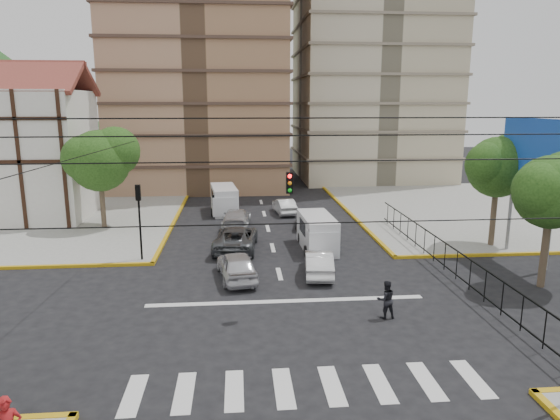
{
  "coord_description": "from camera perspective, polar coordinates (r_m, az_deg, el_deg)",
  "views": [
    {
      "loc": [
        -2.18,
        -20.58,
        9.1
      ],
      "look_at": [
        -0.14,
        2.92,
        4.0
      ],
      "focal_mm": 32.0,
      "sensor_mm": 36.0,
      "label": 1
    }
  ],
  "objects": [
    {
      "name": "tudor_building",
      "position": [
        44.1,
        -27.5,
        5.83
      ],
      "size": [
        10.8,
        8.05,
        12.23
      ],
      "color": "silver",
      "rests_on": "ground"
    },
    {
      "name": "tree_park_a",
      "position": [
        27.57,
        28.75,
        2.16
      ],
      "size": [
        4.41,
        3.6,
        6.83
      ],
      "color": "#473828",
      "rests_on": "ground"
    },
    {
      "name": "tree_park_c",
      "position": [
        33.98,
        23.78,
        4.81
      ],
      "size": [
        4.65,
        3.8,
        7.25
      ],
      "color": "#473828",
      "rests_on": "ground"
    },
    {
      "name": "car_white_rear_right",
      "position": [
        41.52,
        0.5,
        0.45
      ],
      "size": [
        1.84,
        4.02,
        1.28
      ],
      "primitive_type": "imported",
      "rotation": [
        0.0,
        0.0,
        3.27
      ],
      "color": "white",
      "rests_on": "ground"
    },
    {
      "name": "billboard",
      "position": [
        31.51,
        27.06,
        5.22
      ],
      "size": [
        0.36,
        6.2,
        8.1
      ],
      "color": "slate",
      "rests_on": "ground"
    },
    {
      "name": "sidewalk_nw",
      "position": [
        45.23,
        -28.03,
        -0.76
      ],
      "size": [
        26.0,
        26.0,
        0.15
      ],
      "primitive_type": "cube",
      "color": "gray",
      "rests_on": "ground"
    },
    {
      "name": "ground",
      "position": [
        22.61,
        1.02,
        -11.54
      ],
      "size": [
        160.0,
        160.0,
        0.0
      ],
      "primitive_type": "plane",
      "color": "black",
      "rests_on": "ground"
    },
    {
      "name": "pedestrian_crosswalk",
      "position": [
        22.16,
        12.01,
        -9.97
      ],
      "size": [
        0.88,
        0.72,
        1.68
      ],
      "primitive_type": "imported",
      "rotation": [
        0.0,
        0.0,
        3.25
      ],
      "color": "black",
      "rests_on": "ground"
    },
    {
      "name": "car_silver_rear_left",
      "position": [
        37.03,
        -5.0,
        -0.95
      ],
      "size": [
        2.32,
        5.01,
        1.42
      ],
      "primitive_type": "imported",
      "rotation": [
        0.0,
        0.0,
        3.07
      ],
      "color": "silver",
      "rests_on": "ground"
    },
    {
      "name": "stop_line",
      "position": [
        23.7,
        0.71,
        -10.36
      ],
      "size": [
        13.0,
        0.4,
        0.01
      ],
      "primitive_type": "cube",
      "color": "silver",
      "rests_on": "ground"
    },
    {
      "name": "car_grey_mid_left",
      "position": [
        31.53,
        -5.05,
        -3.19
      ],
      "size": [
        3.02,
        5.65,
        1.51
      ],
      "primitive_type": "imported",
      "rotation": [
        0.0,
        0.0,
        3.05
      ],
      "color": "#53565A",
      "rests_on": "ground"
    },
    {
      "name": "park_fence",
      "position": [
        28.93,
        18.2,
        -6.77
      ],
      "size": [
        0.1,
        22.5,
        1.66
      ],
      "primitive_type": null,
      "color": "black",
      "rests_on": "ground"
    },
    {
      "name": "traffic_light_nw",
      "position": [
        29.55,
        -15.81,
        0.04
      ],
      "size": [
        0.28,
        0.22,
        4.4
      ],
      "color": "black",
      "rests_on": "ground"
    },
    {
      "name": "sidewalk_ne",
      "position": [
        47.12,
        23.24,
        0.16
      ],
      "size": [
        26.0,
        26.0,
        0.15
      ],
      "primitive_type": "cube",
      "color": "gray",
      "rests_on": "ground"
    },
    {
      "name": "van_left_lane",
      "position": [
        41.92,
        -6.41,
        1.09
      ],
      "size": [
        2.45,
        5.08,
        2.21
      ],
      "rotation": [
        0.0,
        0.0,
        0.11
      ],
      "color": "silver",
      "rests_on": "ground"
    },
    {
      "name": "car_white_front_right",
      "position": [
        27.0,
        4.45,
        -6.01
      ],
      "size": [
        1.9,
        4.25,
        1.36
      ],
      "primitive_type": "imported",
      "rotation": [
        0.0,
        0.0,
        3.03
      ],
      "color": "white",
      "rests_on": "ground"
    },
    {
      "name": "crosswalk_stripes",
      "position": [
        17.32,
        3.2,
        -19.5
      ],
      "size": [
        12.0,
        2.4,
        0.01
      ],
      "primitive_type": "cube",
      "color": "silver",
      "rests_on": "ground"
    },
    {
      "name": "car_silver_front_left",
      "position": [
        26.35,
        -4.97,
        -6.32
      ],
      "size": [
        2.41,
        4.61,
        1.5
      ],
      "primitive_type": "imported",
      "rotation": [
        0.0,
        0.0,
        3.29
      ],
      "color": "silver",
      "rests_on": "ground"
    },
    {
      "name": "van_right_lane",
      "position": [
        31.38,
        4.33,
        -2.73
      ],
      "size": [
        2.04,
        4.81,
        2.14
      ],
      "rotation": [
        0.0,
        0.0,
        0.04
      ],
      "color": "silver",
      "rests_on": "ground"
    },
    {
      "name": "tree_tudor",
      "position": [
        38.06,
        -19.82,
        5.63
      ],
      "size": [
        5.39,
        4.4,
        7.43
      ],
      "color": "#473828",
      "rests_on": "ground"
    },
    {
      "name": "traffic_light_hanging",
      "position": [
        18.94,
        1.73,
        2.47
      ],
      "size": [
        18.0,
        9.12,
        0.92
      ],
      "color": "black",
      "rests_on": "ground"
    },
    {
      "name": "car_darkgrey_mid_right",
      "position": [
        37.32,
        3.1,
        -0.84
      ],
      "size": [
        2.28,
        4.27,
        1.38
      ],
      "primitive_type": "imported",
      "rotation": [
        0.0,
        0.0,
        2.97
      ],
      "color": "#262628",
      "rests_on": "ground"
    }
  ]
}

